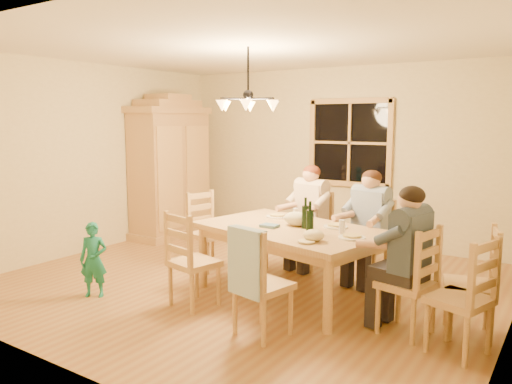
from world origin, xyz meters
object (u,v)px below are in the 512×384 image
Objects in this scene: chair_spare_back at (468,302)px; adult_plaid_man at (370,213)px; adult_slate_man at (408,241)px; wine_bottle_b at (310,217)px; chair_near_left at (194,277)px; wine_bottle_a at (305,213)px; dining_table at (291,236)px; child at (94,260)px; adult_woman at (310,204)px; armoire at (170,172)px; chair_far_right at (368,259)px; chair_far_left at (310,245)px; chair_end_right at (406,300)px; chandelier at (248,104)px; chair_near_right at (263,302)px; chair_spare_front at (458,318)px; chair_end_left at (210,246)px.

adult_plaid_man is at bearing 40.90° from chair_spare_back.
wine_bottle_b is at bearing 95.45° from adult_slate_man.
wine_bottle_a is (0.83, 0.83, 0.62)m from chair_near_left.
dining_table is at bearing 90.00° from adult_slate_man.
child is at bearing -145.95° from dining_table.
wine_bottle_b is (0.60, -1.18, 0.08)m from adult_woman.
armoire is 6.97× the size of wine_bottle_b.
chair_far_right is at bearing -180.00° from adult_woman.
wine_bottle_b reaches higher than child.
chair_far_right and chair_spare_back have the same top height.
dining_table is at bearing 117.90° from chair_far_left.
child is (-2.33, -2.02, -0.43)m from adult_plaid_man.
chair_end_right is (1.62, -1.30, 0.00)m from chair_far_left.
adult_woman is at bearing 0.00° from adult_plaid_man.
child is at bearing -130.38° from chandelier.
child is at bearing 118.32° from chair_end_right.
wine_bottle_a is 1.00× the size of wine_bottle_b.
adult_slate_man is at bearing -21.27° from armoire.
chair_far_left is 1.03m from adult_plaid_man.
adult_woman reaches higher than chair_near_left.
chair_far_left and chair_near_left have the same top height.
chandelier is 0.78× the size of chair_far_left.
wine_bottle_a is (-0.13, 1.04, 0.62)m from chair_near_right.
chandelier reaches higher than adult_slate_man.
chandelier is 1.86m from adult_plaid_man.
wine_bottle_b is at bearing 87.50° from chair_far_right.
chair_near_left is at bearing 92.94° from chair_spare_back.
child is 0.82× the size of chair_spare_front.
chair_far_right is at bearing 117.98° from chair_end_left.
chair_far_left is 1.00× the size of chair_near_right.
child is (-2.33, -2.02, 0.10)m from chair_far_right.
chair_end_right is 3.00× the size of wine_bottle_b.
adult_slate_man is at bearing 26.57° from chair_near_left.
armoire is (-2.42, 1.30, -1.02)m from chandelier.
adult_plaid_man is at bearing 30.12° from chandelier.
chair_end_left is 3.23m from chair_spare_front.
chair_spare_back is (0.47, 0.25, 0.00)m from chair_end_right.
chair_spare_back is (2.10, -1.05, 0.00)m from chair_far_left.
adult_plaid_man is at bearing 55.58° from dining_table.
adult_plaid_man is 1.03m from wine_bottle_b.
adult_slate_man is at bearing -14.90° from child.
wine_bottle_b is (-1.03, 0.12, 0.62)m from chair_end_right.
dining_table is 1.41m from chair_end_right.
wine_bottle_b is at bearing 87.50° from adult_plaid_man.
chair_spare_front is at bearing -13.16° from chandelier.
wine_bottle_a is (-1.18, 0.31, 0.62)m from chair_end_right.
armoire reaches higher than adult_plaid_man.
chair_far_right is at bearing 62.65° from chair_spare_front.
chair_end_left is (1.72, -1.14, -0.75)m from armoire.
armoire is at bearing 3.53° from chair_far_left.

